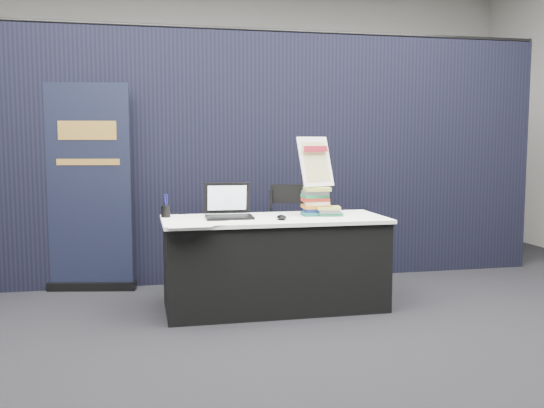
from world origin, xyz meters
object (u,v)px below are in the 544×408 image
Objects in this scene: book_stack_short at (329,211)px; pullup_banner at (89,200)px; display_table at (274,263)px; info_sign at (315,162)px; stacking_chair at (299,235)px; book_stack_tall at (316,201)px; laptop at (228,210)px.

book_stack_short is 0.11× the size of pullup_banner.
info_sign reaches higher than display_table.
display_table is 1.84m from pullup_banner.
stacking_chair reaches higher than book_stack_short.
stacking_chair is at bearing -7.67° from pullup_banner.
stacking_chair is (0.29, 0.34, 0.17)m from display_table.
book_stack_tall is at bearing -14.06° from pullup_banner.
display_table is 4.18× the size of info_sign.
info_sign is 2.10m from pullup_banner.
pullup_banner reaches higher than stacking_chair.
book_stack_short is at bearing -14.24° from pullup_banner.
book_stack_short is 2.19m from pullup_banner.
book_stack_short is 0.42m from info_sign.
info_sign is (0.37, 0.10, 0.82)m from display_table.
pullup_banner is 1.93m from stacking_chair.
info_sign reaches higher than book_stack_short.
book_stack_short is at bearing -64.15° from info_sign.
book_stack_short is 0.21× the size of stacking_chair.
pullup_banner is at bearing 147.90° from display_table.
display_table is at bearing -115.31° from stacking_chair.
pullup_banner is 1.93× the size of stacking_chair.
display_table is 4.72× the size of laptop.
stacking_chair is (-0.08, 0.24, -0.65)m from info_sign.
display_table is 0.62m from book_stack_tall.
laptop is at bearing -141.30° from stacking_chair.
book_stack_tall reaches higher than display_table.
laptop is 1.88× the size of book_stack_short.
stacking_chair is at bearing 118.64° from book_stack_short.
pullup_banner is (-1.51, 0.95, 0.46)m from display_table.
laptop is at bearing -26.91° from pullup_banner.
display_table is 0.58m from laptop.
display_table is 1.84× the size of stacking_chair.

